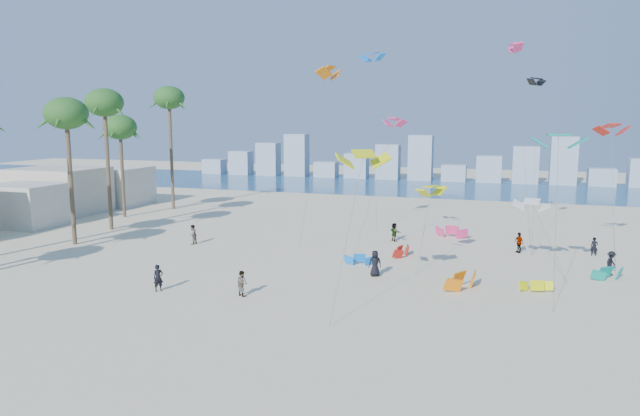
% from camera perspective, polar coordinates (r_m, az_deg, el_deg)
% --- Properties ---
extents(ground, '(220.00, 220.00, 0.00)m').
position_cam_1_polar(ground, '(32.51, -14.19, -11.79)').
color(ground, beige).
rests_on(ground, ground).
extents(ocean, '(220.00, 220.00, 0.00)m').
position_cam_1_polar(ocean, '(99.64, 8.36, 2.24)').
color(ocean, navy).
rests_on(ocean, ground).
extents(kitesurfer_near, '(0.74, 0.79, 1.81)m').
position_cam_1_polar(kitesurfer_near, '(39.58, -15.87, -6.74)').
color(kitesurfer_near, black).
rests_on(kitesurfer_near, ground).
extents(kitesurfer_mid, '(1.00, 0.92, 1.66)m').
position_cam_1_polar(kitesurfer_mid, '(37.53, -7.83, -7.46)').
color(kitesurfer_mid, gray).
rests_on(kitesurfer_mid, ground).
extents(kitesurfers_far, '(35.63, 13.72, 1.92)m').
position_cam_1_polar(kitesurfers_far, '(48.38, 10.19, -3.74)').
color(kitesurfers_far, black).
rests_on(kitesurfers_far, ground).
extents(grounded_kites, '(20.59, 19.92, 1.05)m').
position_cam_1_polar(grounded_kites, '(46.39, 14.02, -4.95)').
color(grounded_kites, blue).
rests_on(grounded_kites, ground).
extents(flying_kites, '(26.82, 31.40, 18.58)m').
position_cam_1_polar(flying_kites, '(47.42, 12.73, 9.68)').
color(flying_kites, '#D5DC0B').
rests_on(flying_kites, ground).
extents(palm_row, '(8.87, 44.80, 15.42)m').
position_cam_1_polar(palm_row, '(57.43, -25.61, 8.51)').
color(palm_row, brown).
rests_on(palm_row, ground).
extents(beachfront_buildings, '(11.50, 43.00, 6.00)m').
position_cam_1_polar(beachfront_buildings, '(68.94, -28.98, 0.54)').
color(beachfront_buildings, beige).
rests_on(beachfront_buildings, ground).
extents(distant_skyline, '(85.00, 3.00, 8.40)m').
position_cam_1_polar(distant_skyline, '(109.36, 8.67, 4.44)').
color(distant_skyline, '#9EADBF').
rests_on(distant_skyline, ground).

